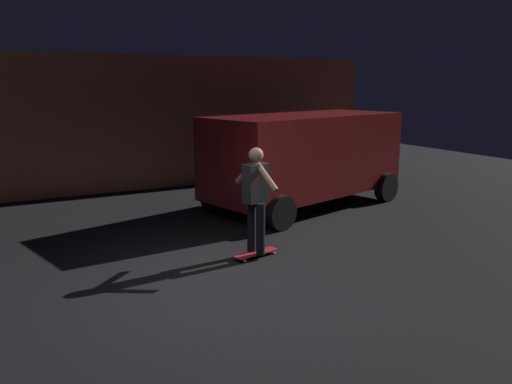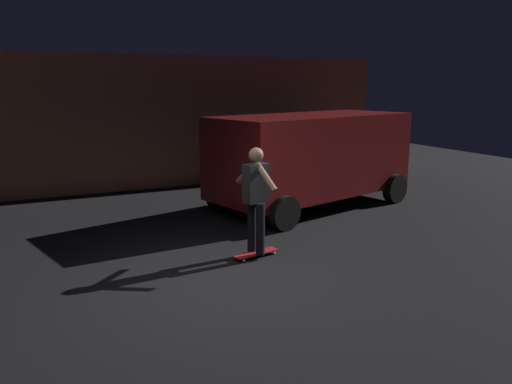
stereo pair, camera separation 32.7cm
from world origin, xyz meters
TOP-DOWN VIEW (x-y plane):
  - ground_plane at (0.00, 0.00)m, footprint 28.00×28.00m
  - low_building at (0.89, 9.15)m, footprint 13.24×4.46m
  - parked_van at (3.50, 3.50)m, footprint 4.94×3.21m
  - skateboard_ridden at (0.95, 0.96)m, footprint 0.80×0.36m
  - skater at (0.95, 0.96)m, footprint 0.42×0.98m

SIDE VIEW (x-z plane):
  - ground_plane at x=0.00m, z-range 0.00..0.00m
  - skateboard_ridden at x=0.95m, z-range 0.02..0.09m
  - skater at x=0.95m, z-range 0.20..1.87m
  - parked_van at x=3.50m, z-range 0.15..2.18m
  - low_building at x=0.89m, z-range 0.00..3.40m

